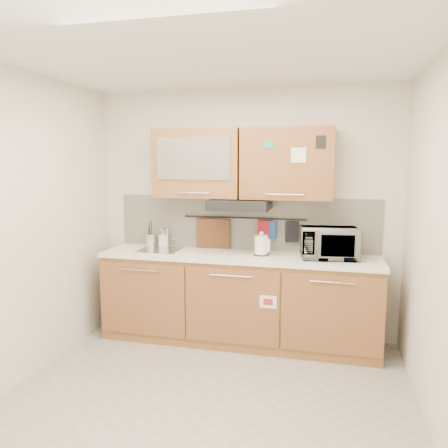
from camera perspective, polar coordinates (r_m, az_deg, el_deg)
The scene contains 21 objects.
floor at distance 3.67m, azimuth -2.30°, elevation -22.12°, with size 3.20×3.20×0.00m, color #9E9993.
ceiling at distance 3.26m, azimuth -2.58°, elevation 21.44°, with size 3.20×3.20×0.00m, color white.
wall_back at distance 4.66m, azimuth 2.73°, elevation 1.37°, with size 3.20×3.20×0.00m, color silver.
wall_left at distance 3.97m, azimuth -25.20°, elevation -0.60°, with size 3.00×3.00×0.00m, color silver.
wall_right at distance 3.17m, azimuth 26.55°, elevation -2.72°, with size 3.00×3.00×0.00m, color silver.
base_cabinet at distance 4.56m, azimuth 1.89°, elevation -10.31°, with size 2.80×0.64×0.88m.
countertop at distance 4.43m, azimuth 1.92°, elevation -4.24°, with size 2.82×0.62×0.04m, color white.
backsplash at distance 4.66m, azimuth 2.69°, elevation 0.13°, with size 2.80×0.02×0.56m, color silver.
upper_cabinets at distance 4.46m, azimuth 2.27°, elevation 7.89°, with size 1.82×0.37×0.70m.
range_hood at distance 4.41m, azimuth 2.11°, elevation 2.54°, with size 0.60×0.46×0.10m, color black.
sink at distance 4.69m, azimuth -8.26°, elevation -3.33°, with size 0.42×0.40×0.26m.
utensil_rail at distance 4.62m, azimuth 2.60°, elevation 0.80°, with size 0.02×0.02×1.30m, color black.
utensil_crock at distance 4.84m, azimuth -9.51°, elevation -2.11°, with size 0.13×0.13×0.30m.
kettle at distance 4.39m, azimuth 4.91°, elevation -2.85°, with size 0.18×0.18×0.24m.
toaster at distance 4.31m, azimuth 13.36°, elevation -3.05°, with size 0.32×0.23×0.22m.
microwave at distance 4.34m, azimuth 13.58°, elevation -2.45°, with size 0.54×0.36×0.30m, color #999999.
soap_bottle at distance 4.82m, azimuth -7.86°, elevation -1.77°, with size 0.09×0.10×0.21m, color #999999.
cutting_board at distance 4.72m, azimuth -1.42°, elevation -2.05°, with size 0.36×0.03×0.45m, color brown.
oven_mitt at distance 4.57m, azimuth 6.18°, elevation -0.72°, with size 0.11×0.03×0.18m, color #1F488F.
dark_pouch at distance 4.55m, azimuth 8.88°, elevation -1.00°, with size 0.14×0.04×0.21m, color black.
pot_holder at distance 4.58m, azimuth 5.20°, elevation -0.54°, with size 0.13×0.02×0.16m, color #AA1627.
Camera 1 is at (0.89, -3.04, 1.85)m, focal length 35.00 mm.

